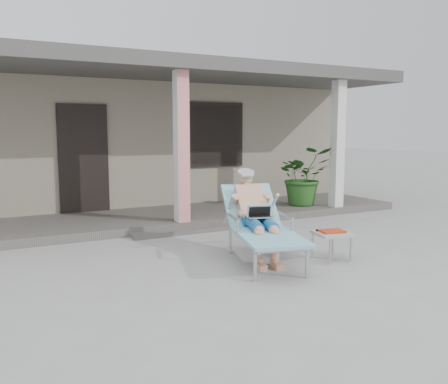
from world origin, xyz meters
TOP-DOWN VIEW (x-y plane):
  - ground at (0.00, 0.00)m, footprint 60.00×60.00m
  - house at (0.00, 6.50)m, footprint 10.40×5.40m
  - porch_deck at (0.00, 3.00)m, footprint 10.00×2.00m
  - porch_overhang at (0.00, 2.95)m, footprint 10.00×2.30m
  - porch_step at (0.00, 1.85)m, footprint 2.00×0.30m
  - lounger at (0.18, -0.10)m, footprint 1.22×2.03m
  - side_table at (1.03, -0.60)m, footprint 0.53×0.53m
  - potted_palm at (3.03, 2.65)m, footprint 1.36×1.26m

SIDE VIEW (x-z plane):
  - ground at x=0.00m, z-range 0.00..0.00m
  - porch_step at x=0.00m, z-range 0.00..0.07m
  - porch_deck at x=0.00m, z-range 0.00..0.15m
  - side_table at x=1.03m, z-range 0.14..0.54m
  - potted_palm at x=3.03m, z-range 0.15..1.40m
  - lounger at x=0.18m, z-range 0.15..1.42m
  - house at x=0.00m, z-range 0.02..3.32m
  - porch_overhang at x=0.00m, z-range 1.36..4.21m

